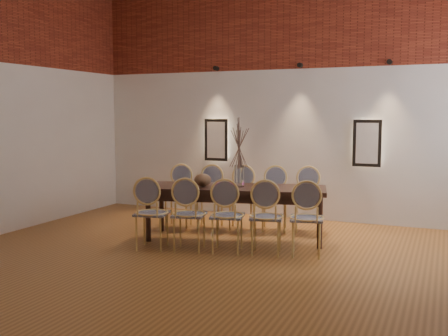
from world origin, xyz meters
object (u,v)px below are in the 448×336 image
at_px(chair_far_c, 242,199).
at_px(vase, 239,176).
at_px(chair_near_b, 189,214).
at_px(chair_near_c, 227,216).
at_px(chair_far_e, 308,200).
at_px(chair_near_e, 307,218).
at_px(chair_far_a, 178,197).
at_px(dining_table, 235,213).
at_px(bowl, 203,180).
at_px(chair_far_b, 210,198).
at_px(book, 225,184).
at_px(chair_near_d, 266,217).
at_px(chair_near_a, 152,213).
at_px(chair_far_d, 274,199).

distance_m(chair_far_c, vase, 0.81).
bearing_deg(chair_near_b, chair_near_c, 0.00).
bearing_deg(chair_far_e, chair_far_c, 0.00).
height_order(chair_near_e, chair_far_a, same).
xyz_separation_m(dining_table, bowl, (-0.43, -0.15, 0.46)).
bearing_deg(chair_far_e, chair_far_a, 0.00).
height_order(chair_far_b, chair_far_c, same).
height_order(chair_near_c, book, chair_near_c).
height_order(dining_table, chair_far_e, chair_far_e).
distance_m(chair_far_e, book, 1.33).
distance_m(chair_near_d, bowl, 1.20).
height_order(chair_near_d, bowl, chair_near_d).
height_order(chair_near_a, book, chair_near_a).
bearing_deg(chair_far_d, chair_far_c, 0.00).
height_order(chair_near_d, book, chair_near_d).
distance_m(dining_table, chair_near_c, 0.69).
height_order(chair_far_b, vase, vase).
xyz_separation_m(chair_far_a, vase, (1.18, -0.42, 0.43)).
bearing_deg(chair_near_c, chair_far_c, 90.00).
xyz_separation_m(chair_far_b, vase, (0.70, -0.53, 0.43)).
bearing_deg(chair_near_c, chair_far_d, 69.87).
distance_m(vase, bowl, 0.52).
height_order(chair_near_a, vase, vase).
height_order(chair_near_e, chair_far_b, same).
distance_m(chair_far_e, bowl, 1.67).
bearing_deg(vase, chair_far_d, 70.36).
distance_m(chair_near_e, book, 1.47).
xyz_separation_m(chair_near_a, chair_far_c, (0.65, 1.56, 0.00)).
bearing_deg(chair_near_d, chair_far_e, 69.87).
bearing_deg(vase, chair_near_e, -22.38).
height_order(chair_near_b, chair_near_c, same).
xyz_separation_m(chair_far_b, book, (0.44, -0.44, 0.30)).
distance_m(chair_far_a, chair_far_b, 0.50).
bearing_deg(bowl, chair_far_c, 71.65).
bearing_deg(chair_far_a, bowl, 126.72).
bearing_deg(chair_far_a, chair_far_b, 180.00).
bearing_deg(bowl, chair_near_b, -80.71).
relative_size(chair_far_d, bowl, 3.92).
distance_m(chair_near_c, chair_near_e, 1.00).
relative_size(chair_near_d, chair_far_d, 1.00).
bearing_deg(chair_near_b, chair_near_e, -0.00).
distance_m(chair_near_d, chair_far_d, 1.36).
xyz_separation_m(chair_near_b, chair_far_b, (-0.32, 1.33, 0.00)).
height_order(chair_near_c, chair_near_d, same).
bearing_deg(chair_far_c, chair_near_e, 126.25).
height_order(chair_far_e, bowl, chair_far_e).
relative_size(chair_near_d, chair_near_e, 1.00).
distance_m(chair_near_d, chair_far_a, 2.03).
relative_size(dining_table, chair_near_b, 2.66).
height_order(chair_far_d, chair_far_e, same).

